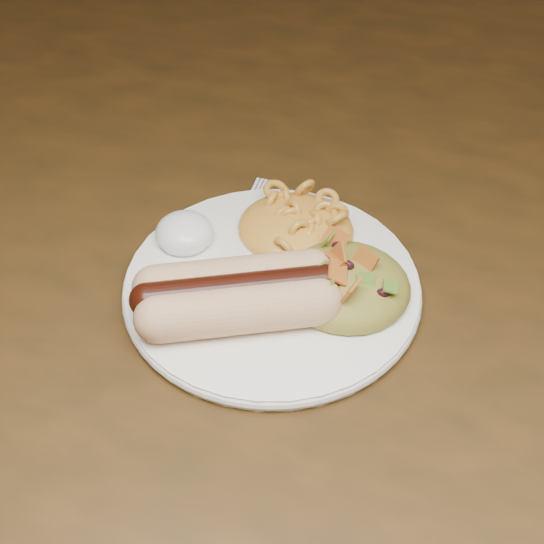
# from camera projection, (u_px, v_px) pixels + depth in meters

# --- Properties ---
(table) EXTENTS (1.60, 0.90, 0.75)m
(table) POSITION_uv_depth(u_px,v_px,m) (411.00, 324.00, 0.71)
(table) COLOR #472A0F
(table) RESTS_ON floor
(plate) EXTENTS (0.27, 0.27, 0.01)m
(plate) POSITION_uv_depth(u_px,v_px,m) (272.00, 287.00, 0.60)
(plate) COLOR white
(plate) RESTS_ON table
(hotdog) EXTENTS (0.12, 0.11, 0.03)m
(hotdog) POSITION_uv_depth(u_px,v_px,m) (237.00, 294.00, 0.57)
(hotdog) COLOR #FFDD97
(hotdog) RESTS_ON plate
(mac_and_cheese) EXTENTS (0.11, 0.11, 0.03)m
(mac_and_cheese) POSITION_uv_depth(u_px,v_px,m) (296.00, 215.00, 0.63)
(mac_and_cheese) COLOR gold
(mac_and_cheese) RESTS_ON plate
(sour_cream) EXTENTS (0.05, 0.05, 0.03)m
(sour_cream) POSITION_uv_depth(u_px,v_px,m) (184.00, 228.00, 0.62)
(sour_cream) COLOR white
(sour_cream) RESTS_ON plate
(taco_salad) EXTENTS (0.09, 0.09, 0.04)m
(taco_salad) POSITION_uv_depth(u_px,v_px,m) (347.00, 277.00, 0.58)
(taco_salad) COLOR #AD6E25
(taco_salad) RESTS_ON plate
(fork) EXTENTS (0.06, 0.15, 0.00)m
(fork) POSITION_uv_depth(u_px,v_px,m) (233.00, 243.00, 0.64)
(fork) COLOR silver
(fork) RESTS_ON table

